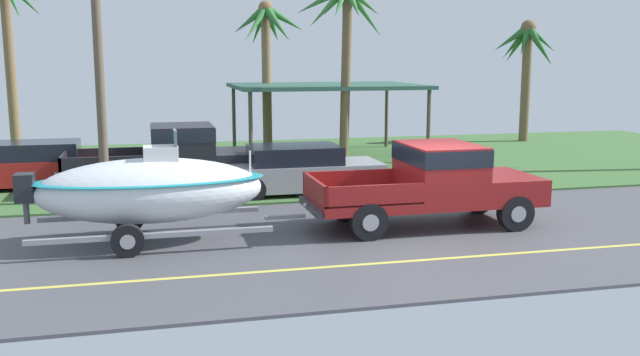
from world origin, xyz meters
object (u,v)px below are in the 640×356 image
at_px(pickup_truck_towing, 438,180).
at_px(palm_tree_near_right, 268,40).
at_px(utility_pole, 98,54).
at_px(palm_tree_far_left, 527,53).
at_px(carport_awning, 326,88).
at_px(palm_tree_far_right, 345,20).
at_px(parked_sedan_near, 300,170).
at_px(parked_sedan_far, 40,166).
at_px(boat_on_trailer, 150,190).
at_px(palm_tree_mid, 5,23).
at_px(parked_pickup_background, 181,154).

xyz_separation_m(pickup_truck_towing, palm_tree_near_right, (-1.69, 12.87, 3.43)).
bearing_deg(utility_pole, palm_tree_far_left, 28.92).
xyz_separation_m(carport_awning, palm_tree_far_right, (0.08, -2.34, 2.39)).
relative_size(parked_sedan_near, palm_tree_far_left, 0.82).
xyz_separation_m(parked_sedan_far, palm_tree_far_left, (19.77, 7.03, 3.35)).
distance_m(boat_on_trailer, palm_tree_mid, 13.77).
relative_size(pickup_truck_towing, carport_awning, 0.78).
xyz_separation_m(parked_sedan_near, palm_tree_mid, (-8.81, 7.91, 4.34)).
xyz_separation_m(palm_tree_near_right, palm_tree_mid, (-9.38, -0.50, 0.53)).
bearing_deg(utility_pole, palm_tree_far_right, 30.73).
relative_size(parked_pickup_background, parked_sedan_near, 1.34).
height_order(palm_tree_near_right, palm_tree_mid, palm_tree_mid).
bearing_deg(parked_sedan_far, palm_tree_mid, 106.51).
height_order(palm_tree_near_right, palm_tree_far_right, palm_tree_far_right).
bearing_deg(palm_tree_far_right, utility_pole, -149.27).
distance_m(boat_on_trailer, parked_sedan_far, 7.78).
height_order(parked_sedan_near, palm_tree_far_right, palm_tree_far_right).
bearing_deg(carport_awning, utility_pole, -138.02).
relative_size(boat_on_trailer, palm_tree_mid, 0.87).
relative_size(parked_pickup_background, palm_tree_mid, 0.89).
height_order(parked_pickup_background, parked_sedan_near, parked_pickup_background).
relative_size(carport_awning, palm_tree_mid, 1.03).
relative_size(parked_pickup_background, palm_tree_far_right, 0.93).
bearing_deg(utility_pole, parked_sedan_far, 125.20).
xyz_separation_m(boat_on_trailer, palm_tree_near_right, (4.72, 12.87, 3.36)).
xyz_separation_m(pickup_truck_towing, parked_pickup_background, (-5.47, 5.76, 0.01)).
height_order(boat_on_trailer, carport_awning, carport_awning).
distance_m(parked_sedan_near, palm_tree_near_right, 9.25).
bearing_deg(pickup_truck_towing, palm_tree_near_right, 97.50).
relative_size(parked_sedan_near, parked_sedan_far, 0.96).
bearing_deg(boat_on_trailer, palm_tree_mid, 110.62).
relative_size(boat_on_trailer, parked_sedan_near, 1.32).
bearing_deg(palm_tree_far_right, parked_sedan_near, -119.72).
xyz_separation_m(parked_sedan_far, palm_tree_far_right, (9.86, 1.88, 4.40)).
bearing_deg(palm_tree_near_right, palm_tree_far_left, 6.14).
bearing_deg(carport_awning, palm_tree_mid, 174.88).
bearing_deg(palm_tree_mid, utility_pole, -66.30).
bearing_deg(parked_sedan_near, palm_tree_far_left, 37.79).
xyz_separation_m(parked_sedan_far, palm_tree_near_right, (7.82, 5.74, 3.80)).
height_order(palm_tree_far_left, utility_pole, utility_pole).
bearing_deg(pickup_truck_towing, boat_on_trailer, -180.00).
distance_m(carport_awning, palm_tree_mid, 11.62).
relative_size(pickup_truck_towing, parked_sedan_near, 1.22).
bearing_deg(parked_pickup_background, parked_sedan_far, 161.38).
bearing_deg(utility_pole, boat_on_trailer, -75.44).
bearing_deg(palm_tree_far_right, carport_awning, 91.88).
height_order(parked_pickup_background, palm_tree_far_right, palm_tree_far_right).
xyz_separation_m(parked_pickup_background, utility_pole, (-2.07, -1.44, 2.85)).
bearing_deg(boat_on_trailer, pickup_truck_towing, 0.00).
bearing_deg(carport_awning, parked_sedan_far, -156.65).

